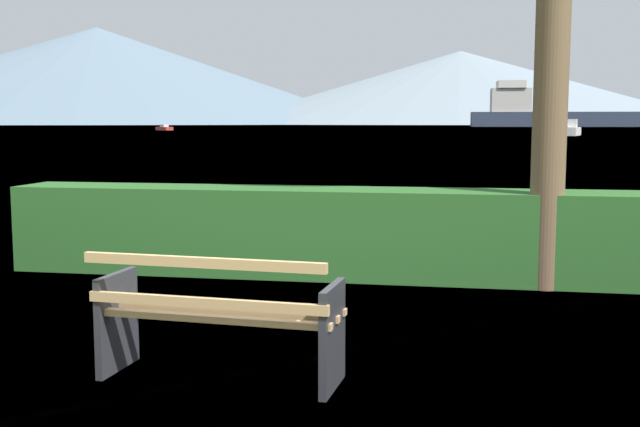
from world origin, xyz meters
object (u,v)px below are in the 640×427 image
at_px(sailboat_mid, 164,128).
at_px(fishing_boat_near, 571,130).
at_px(park_bench, 218,318).
at_px(cargo_ship_large, 563,114).

bearing_deg(sailboat_mid, fishing_boat_near, -33.49).
height_order(fishing_boat_near, sailboat_mid, fishing_boat_near).
xyz_separation_m(park_bench, fishing_boat_near, (14.87, 95.34, 0.29)).
bearing_deg(cargo_ship_large, park_bench, -97.45).
bearing_deg(park_bench, fishing_boat_near, 81.14).
bearing_deg(cargo_ship_large, fishing_boat_near, -96.67).
xyz_separation_m(park_bench, cargo_ship_large, (35.42, 271.06, 3.90)).
xyz_separation_m(cargo_ship_large, sailboat_mid, (-91.86, -128.54, -3.91)).
distance_m(cargo_ship_large, fishing_boat_near, 176.95).
bearing_deg(fishing_boat_near, park_bench, -98.86).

